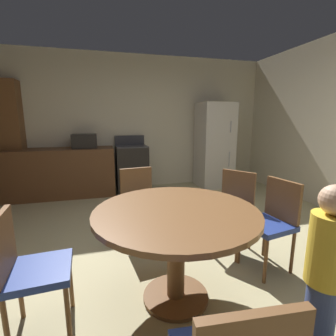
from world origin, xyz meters
The scene contains 13 objects.
ground_plane centered at (0.00, 0.00, 0.00)m, with size 14.00×14.00×0.00m, color tan.
wall_back centered at (0.00, 3.02, 1.35)m, with size 5.72×0.12×2.70m, color beige.
kitchen_counter centered at (-1.56, 2.62, 0.45)m, with size 2.01×0.60×0.90m, color brown.
pantry_column centered at (-2.34, 2.80, 1.05)m, with size 0.44×0.36×2.10m, color brown.
oven_range centered at (-0.20, 2.63, 0.47)m, with size 0.60×0.60×1.10m.
refrigerator centered at (1.55, 2.57, 0.88)m, with size 0.68×0.68×1.76m.
microwave centered at (-1.06, 2.62, 1.03)m, with size 0.44×0.32×0.26m, color black.
dining_table centered at (-0.23, -0.50, 0.61)m, with size 1.26×1.26×0.76m.
chair_east centered at (0.79, -0.32, 0.50)m, with size 0.46×0.46×0.87m.
chair_north centered at (-0.37, 0.53, 0.50)m, with size 0.45×0.45×0.87m.
chair_west centered at (-1.26, -0.56, 0.50)m, with size 0.43×0.43×0.87m.
chair_northeast centered at (0.61, 0.11, 0.50)m, with size 0.56×0.56×0.87m.
person_child centered at (0.46, -1.19, 0.58)m, with size 0.31×0.31×1.09m.
Camera 1 is at (-0.74, -2.18, 1.44)m, focal length 26.15 mm.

